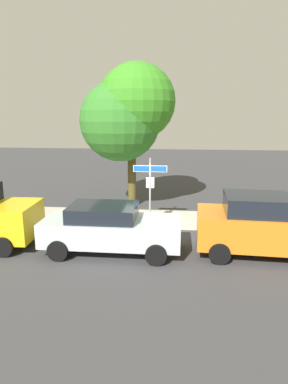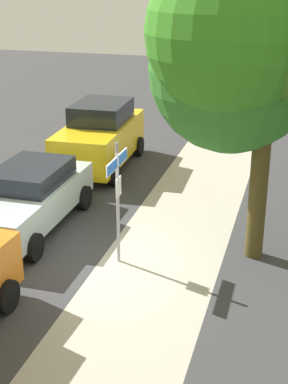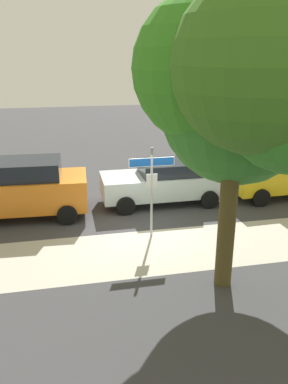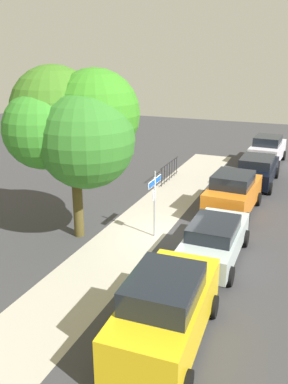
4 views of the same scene
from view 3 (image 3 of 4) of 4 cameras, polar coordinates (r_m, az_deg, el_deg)
name	(u,v)px [view 3 (image 3 of 4)]	position (r m, az deg, el deg)	size (l,w,h in m)	color
ground_plane	(143,231)	(12.18, -0.21, -5.68)	(60.00, 60.00, 0.00)	#38383A
sidewalk_strip	(79,258)	(10.82, -9.36, -9.41)	(24.00, 2.60, 0.00)	#ACA796
street_sign	(152,178)	(11.18, 1.12, 2.00)	(1.31, 0.07, 2.71)	#9EA0A5
shade_tree	(244,86)	(8.54, 14.24, 14.63)	(4.26, 4.88, 6.63)	#483E1C
car_yellow	(287,169)	(15.90, 20.01, 3.19)	(4.43, 2.16, 2.06)	gold
car_silver	(164,181)	(14.19, 2.89, 1.54)	(4.38, 1.94, 1.55)	silver
car_orange	(25,189)	(13.53, -16.91, 0.48)	(4.23, 2.23, 1.92)	orange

